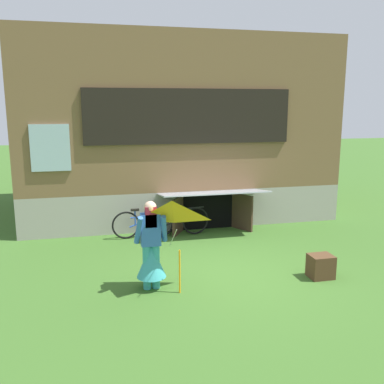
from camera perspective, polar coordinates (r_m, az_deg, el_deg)
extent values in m
plane|color=#386023|center=(8.58, 4.25, -10.50)|extent=(60.00, 60.00, 0.00)
cube|color=#9E998E|center=(13.65, -2.71, 0.05)|extent=(8.54, 5.14, 1.02)
cube|color=brown|center=(13.38, -2.81, 10.67)|extent=(8.54, 5.14, 4.01)
cube|color=black|center=(10.83, -0.27, 10.01)|extent=(5.22, 0.08, 1.35)
cube|color=#9EB7C6|center=(10.84, -0.29, 10.01)|extent=(5.06, 0.04, 1.23)
cube|color=#9EB7C6|center=(10.65, -18.29, 5.58)|extent=(0.90, 0.06, 1.10)
cube|color=black|center=(11.30, 2.08, -2.57)|extent=(1.40, 0.03, 0.94)
cube|color=#3D2B1E|center=(10.84, -1.87, -3.17)|extent=(0.41, 0.63, 0.94)
cube|color=#3D2B1E|center=(11.29, 6.63, -2.65)|extent=(0.39, 0.64, 0.94)
cube|color=#999EA8|center=(10.66, 2.86, -0.12)|extent=(2.66, 1.09, 0.18)
cylinder|color=teal|center=(7.72, -6.01, -9.89)|extent=(0.14, 0.14, 0.80)
cylinder|color=teal|center=(7.74, -4.82, -9.81)|extent=(0.14, 0.14, 0.80)
cone|color=teal|center=(7.69, -5.43, -9.02)|extent=(0.52, 0.52, 0.60)
cube|color=#3366B7|center=(7.51, -5.51, -4.96)|extent=(0.34, 0.20, 0.57)
cylinder|color=#3366B7|center=(7.38, -7.11, -5.06)|extent=(0.17, 0.32, 0.53)
cylinder|color=#3366B7|center=(7.44, -3.73, -4.87)|extent=(0.17, 0.32, 0.53)
cube|color=maroon|center=(7.39, -5.49, -3.34)|extent=(0.20, 0.08, 0.36)
sphere|color=#D8AD8E|center=(7.41, -5.57, -2.04)|extent=(0.22, 0.22, 0.22)
pyramid|color=orange|center=(6.94, -2.69, -4.57)|extent=(1.09, 0.93, 0.56)
cylinder|color=beige|center=(7.35, -2.52, -6.09)|extent=(0.01, 0.65, 0.48)
cylinder|color=orange|center=(7.53, -1.64, -10.51)|extent=(0.03, 0.03, 0.78)
torus|color=black|center=(10.83, 0.46, -3.84)|extent=(0.70, 0.14, 0.70)
torus|color=black|center=(10.53, -4.35, -4.32)|extent=(0.70, 0.14, 0.70)
cylinder|color=black|center=(10.62, -1.92, -3.15)|extent=(0.71, 0.13, 0.04)
cylinder|color=black|center=(10.65, -1.91, -3.74)|extent=(0.77, 0.14, 0.28)
cylinder|color=black|center=(10.55, -3.13, -3.26)|extent=(0.04, 0.04, 0.39)
cube|color=black|center=(10.50, -3.15, -2.23)|extent=(0.20, 0.08, 0.05)
cylinder|color=black|center=(10.74, 0.47, -2.08)|extent=(0.44, 0.09, 0.03)
torus|color=black|center=(10.74, -3.87, -4.03)|extent=(0.68, 0.08, 0.68)
torus|color=black|center=(10.59, -8.77, -4.38)|extent=(0.68, 0.08, 0.68)
cylinder|color=#284CB2|center=(10.61, -6.32, -3.29)|extent=(0.69, 0.08, 0.04)
cylinder|color=#284CB2|center=(10.64, -6.31, -3.88)|extent=(0.76, 0.08, 0.28)
cylinder|color=#284CB2|center=(10.57, -7.56, -3.38)|extent=(0.04, 0.04, 0.38)
cube|color=black|center=(10.53, -7.58, -2.37)|extent=(0.20, 0.08, 0.05)
cylinder|color=#284CB2|center=(10.66, -3.89, -2.30)|extent=(0.44, 0.05, 0.03)
cube|color=#4C331E|center=(8.57, 16.71, -9.43)|extent=(0.44, 0.37, 0.44)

